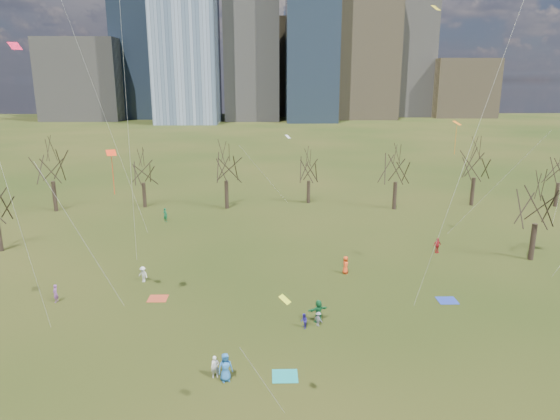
{
  "coord_description": "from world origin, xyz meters",
  "views": [
    {
      "loc": [
        -0.99,
        -29.83,
        17.92
      ],
      "look_at": [
        0.0,
        12.0,
        7.0
      ],
      "focal_mm": 32.0,
      "sensor_mm": 36.0,
      "label": 1
    }
  ],
  "objects_px": {
    "blanket_navy": "(447,300)",
    "person_0": "(225,367)",
    "blanket_crimson": "(158,298)",
    "blanket_teal": "(285,376)",
    "person_1": "(215,367)"
  },
  "relations": [
    {
      "from": "blanket_navy",
      "to": "person_0",
      "type": "xyz_separation_m",
      "value": [
        -17.64,
        -11.08,
        0.9
      ]
    },
    {
      "from": "blanket_navy",
      "to": "blanket_crimson",
      "type": "height_order",
      "value": "same"
    },
    {
      "from": "blanket_teal",
      "to": "person_0",
      "type": "bearing_deg",
      "value": -174.2
    },
    {
      "from": "blanket_teal",
      "to": "blanket_navy",
      "type": "bearing_deg",
      "value": 37.45
    },
    {
      "from": "blanket_teal",
      "to": "person_0",
      "type": "distance_m",
      "value": 3.79
    },
    {
      "from": "blanket_teal",
      "to": "person_0",
      "type": "relative_size",
      "value": 0.87
    },
    {
      "from": "blanket_navy",
      "to": "person_1",
      "type": "distance_m",
      "value": 21.21
    },
    {
      "from": "blanket_crimson",
      "to": "person_1",
      "type": "relative_size",
      "value": 1.12
    },
    {
      "from": "blanket_teal",
      "to": "blanket_crimson",
      "type": "bearing_deg",
      "value": 131.64
    },
    {
      "from": "blanket_teal",
      "to": "person_1",
      "type": "relative_size",
      "value": 1.12
    },
    {
      "from": "blanket_navy",
      "to": "person_0",
      "type": "height_order",
      "value": "person_0"
    },
    {
      "from": "blanket_crimson",
      "to": "person_0",
      "type": "relative_size",
      "value": 0.87
    },
    {
      "from": "blanket_teal",
      "to": "person_1",
      "type": "distance_m",
      "value": 4.39
    },
    {
      "from": "person_0",
      "to": "person_1",
      "type": "distance_m",
      "value": 0.81
    },
    {
      "from": "blanket_teal",
      "to": "blanket_crimson",
      "type": "height_order",
      "value": "same"
    }
  ]
}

